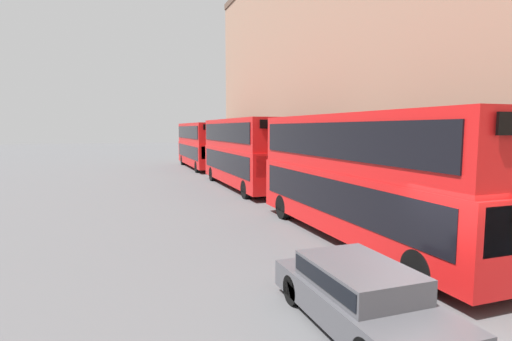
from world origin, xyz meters
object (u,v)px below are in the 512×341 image
(bus_second_in_queue, at_px, (244,150))
(bus_third_in_queue, at_px, (201,143))
(bus_leading, at_px, (363,172))
(pedestrian, at_px, (267,171))
(car_dark_sedan, at_px, (360,294))

(bus_second_in_queue, xyz_separation_m, bus_third_in_queue, (0.00, 13.38, -0.05))
(bus_second_in_queue, relative_size, bus_third_in_queue, 1.00)
(bus_leading, distance_m, bus_third_in_queue, 26.33)
(bus_second_in_queue, distance_m, bus_third_in_queue, 13.38)
(bus_third_in_queue, distance_m, pedestrian, 11.80)
(bus_second_in_queue, relative_size, car_dark_sedan, 2.59)
(bus_second_in_queue, bearing_deg, car_dark_sedan, -100.76)
(bus_leading, relative_size, bus_second_in_queue, 1.02)
(bus_leading, relative_size, car_dark_sedan, 2.63)
(car_dark_sedan, bearing_deg, bus_third_in_queue, 83.80)
(bus_second_in_queue, relative_size, pedestrian, 6.42)
(bus_second_in_queue, bearing_deg, bus_leading, -90.00)
(bus_leading, distance_m, car_dark_sedan, 6.23)
(bus_second_in_queue, height_order, pedestrian, bus_second_in_queue)
(pedestrian, bearing_deg, bus_second_in_queue, -140.60)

